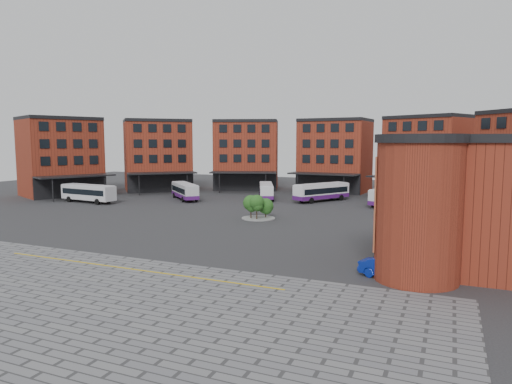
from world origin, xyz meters
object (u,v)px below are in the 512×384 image
at_px(tree_island, 258,206).
at_px(bus_d, 322,192).
at_px(bus_e, 389,196).
at_px(bus_f, 415,201).
at_px(blue_car, 392,269).
at_px(bus_c, 266,191).
at_px(bus_a, 88,192).
at_px(bus_b, 185,191).

distance_m(tree_island, bus_d, 20.84).
height_order(bus_e, bus_f, bus_f).
distance_m(bus_f, blue_car, 33.83).
distance_m(bus_c, bus_d, 9.84).
bearing_deg(bus_a, bus_e, -65.01).
relative_size(bus_d, blue_car, 2.22).
relative_size(bus_a, bus_f, 1.08).
height_order(bus_a, bus_d, bus_d).
distance_m(bus_c, blue_car, 47.79).
bearing_deg(blue_car, bus_f, 17.96).
bearing_deg(tree_island, blue_car, -46.36).
bearing_deg(bus_d, tree_island, -66.92).
relative_size(bus_a, bus_e, 1.03).
bearing_deg(bus_a, bus_d, -58.58).
bearing_deg(tree_island, bus_b, 145.64).
height_order(tree_island, bus_d, tree_island).
height_order(bus_f, blue_car, bus_f).
distance_m(bus_b, bus_e, 34.34).
bearing_deg(bus_a, bus_f, -73.18).
relative_size(tree_island, bus_a, 0.41).
xyz_separation_m(bus_b, blue_car, (38.85, -33.59, -0.78)).
xyz_separation_m(tree_island, bus_b, (-19.59, 13.40, -0.21)).
xyz_separation_m(bus_b, bus_e, (33.72, 6.50, -0.01)).
height_order(bus_a, bus_f, bus_f).
bearing_deg(bus_b, bus_a, 170.89).
bearing_deg(bus_f, bus_d, -163.94).
relative_size(bus_b, bus_e, 0.87).
distance_m(bus_c, bus_f, 26.00).
bearing_deg(blue_car, tree_island, 60.11).
height_order(tree_island, bus_a, tree_island).
bearing_deg(tree_island, bus_e, 54.62).
distance_m(tree_island, bus_c, 20.98).
bearing_deg(blue_car, bus_e, 23.76).
bearing_deg(bus_b, bus_f, -45.86).
height_order(bus_c, bus_d, bus_d).
xyz_separation_m(bus_d, bus_f, (15.45, -7.03, 0.01)).
bearing_deg(bus_d, bus_c, -144.05).
height_order(bus_b, bus_c, bus_b).
bearing_deg(blue_car, bus_c, 49.62).
relative_size(bus_c, bus_d, 0.93).
xyz_separation_m(bus_c, bus_d, (9.81, 0.82, 0.17)).
height_order(tree_island, bus_f, tree_island).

